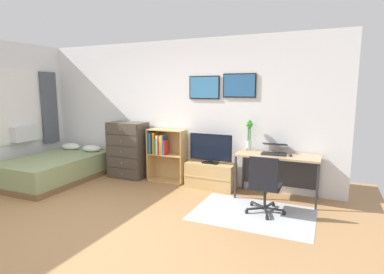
{
  "coord_description": "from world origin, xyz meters",
  "views": [
    {
      "loc": [
        2.69,
        -2.92,
        1.79
      ],
      "look_at": [
        0.72,
        1.5,
        1.03
      ],
      "focal_mm": 28.8,
      "sensor_mm": 36.0,
      "label": 1
    }
  ],
  "objects_px": {
    "tv_stand": "(211,175)",
    "bamboo_vase": "(249,134)",
    "bed": "(56,168)",
    "office_chair": "(264,184)",
    "dresser": "(128,150)",
    "computer_mouse": "(290,155)",
    "television": "(211,149)",
    "bookshelf": "(163,150)",
    "laptop": "(274,149)",
    "desk": "(278,162)"
  },
  "relations": [
    {
      "from": "tv_stand",
      "to": "laptop",
      "type": "xyz_separation_m",
      "value": [
        1.11,
        -0.0,
        0.57
      ]
    },
    {
      "from": "television",
      "to": "computer_mouse",
      "type": "bearing_deg",
      "value": -4.25
    },
    {
      "from": "tv_stand",
      "to": "television",
      "type": "relative_size",
      "value": 1.12
    },
    {
      "from": "dresser",
      "to": "desk",
      "type": "height_order",
      "value": "dresser"
    },
    {
      "from": "dresser",
      "to": "bamboo_vase",
      "type": "relative_size",
      "value": 2.17
    },
    {
      "from": "laptop",
      "to": "tv_stand",
      "type": "bearing_deg",
      "value": 176.46
    },
    {
      "from": "bed",
      "to": "office_chair",
      "type": "relative_size",
      "value": 2.38
    },
    {
      "from": "bookshelf",
      "to": "television",
      "type": "relative_size",
      "value": 1.29
    },
    {
      "from": "tv_stand",
      "to": "bamboo_vase",
      "type": "bearing_deg",
      "value": 9.04
    },
    {
      "from": "laptop",
      "to": "dresser",
      "type": "bearing_deg",
      "value": 176.79
    },
    {
      "from": "television",
      "to": "bamboo_vase",
      "type": "distance_m",
      "value": 0.73
    },
    {
      "from": "bed",
      "to": "bookshelf",
      "type": "distance_m",
      "value": 2.16
    },
    {
      "from": "dresser",
      "to": "office_chair",
      "type": "xyz_separation_m",
      "value": [
        2.92,
        -0.8,
        -0.11
      ]
    },
    {
      "from": "bookshelf",
      "to": "desk",
      "type": "bearing_deg",
      "value": -1.43
    },
    {
      "from": "office_chair",
      "to": "bamboo_vase",
      "type": "xyz_separation_m",
      "value": [
        -0.46,
        0.92,
        0.57
      ]
    },
    {
      "from": "tv_stand",
      "to": "laptop",
      "type": "bearing_deg",
      "value": -0.06
    },
    {
      "from": "desk",
      "to": "office_chair",
      "type": "xyz_separation_m",
      "value": [
        -0.06,
        -0.81,
        -0.14
      ]
    },
    {
      "from": "bed",
      "to": "desk",
      "type": "bearing_deg",
      "value": 9.38
    },
    {
      "from": "desk",
      "to": "bookshelf",
      "type": "bearing_deg",
      "value": 178.57
    },
    {
      "from": "television",
      "to": "bamboo_vase",
      "type": "xyz_separation_m",
      "value": [
        0.66,
        0.13,
        0.3
      ]
    },
    {
      "from": "desk",
      "to": "bamboo_vase",
      "type": "relative_size",
      "value": 2.51
    },
    {
      "from": "office_chair",
      "to": "dresser",
      "type": "bearing_deg",
      "value": 164.2
    },
    {
      "from": "tv_stand",
      "to": "bamboo_vase",
      "type": "relative_size",
      "value": 1.69
    },
    {
      "from": "bookshelf",
      "to": "laptop",
      "type": "height_order",
      "value": "bookshelf"
    },
    {
      "from": "television",
      "to": "desk",
      "type": "bearing_deg",
      "value": 0.86
    },
    {
      "from": "office_chair",
      "to": "laptop",
      "type": "xyz_separation_m",
      "value": [
        -0.0,
        0.82,
        0.35
      ]
    },
    {
      "from": "bed",
      "to": "television",
      "type": "bearing_deg",
      "value": 13.23
    },
    {
      "from": "tv_stand",
      "to": "laptop",
      "type": "distance_m",
      "value": 1.25
    },
    {
      "from": "dresser",
      "to": "office_chair",
      "type": "height_order",
      "value": "dresser"
    },
    {
      "from": "tv_stand",
      "to": "desk",
      "type": "relative_size",
      "value": 0.67
    },
    {
      "from": "bed",
      "to": "computer_mouse",
      "type": "distance_m",
      "value": 4.42
    },
    {
      "from": "tv_stand",
      "to": "bamboo_vase",
      "type": "height_order",
      "value": "bamboo_vase"
    },
    {
      "from": "office_chair",
      "to": "computer_mouse",
      "type": "bearing_deg",
      "value": 69.03
    },
    {
      "from": "bed",
      "to": "desk",
      "type": "xyz_separation_m",
      "value": [
        4.14,
        0.8,
        0.36
      ]
    },
    {
      "from": "tv_stand",
      "to": "computer_mouse",
      "type": "distance_m",
      "value": 1.48
    },
    {
      "from": "bookshelf",
      "to": "computer_mouse",
      "type": "relative_size",
      "value": 9.81
    },
    {
      "from": "desk",
      "to": "tv_stand",
      "type": "bearing_deg",
      "value": 179.78
    },
    {
      "from": "bed",
      "to": "laptop",
      "type": "bearing_deg",
      "value": 9.6
    },
    {
      "from": "bed",
      "to": "desk",
      "type": "distance_m",
      "value": 4.23
    },
    {
      "from": "laptop",
      "to": "desk",
      "type": "bearing_deg",
      "value": -6.32
    },
    {
      "from": "bed",
      "to": "bookshelf",
      "type": "bearing_deg",
      "value": 22.06
    },
    {
      "from": "dresser",
      "to": "television",
      "type": "distance_m",
      "value": 1.8
    },
    {
      "from": "bed",
      "to": "dresser",
      "type": "xyz_separation_m",
      "value": [
        1.17,
        0.79,
        0.32
      ]
    },
    {
      "from": "desk",
      "to": "bed",
      "type": "bearing_deg",
      "value": -169.09
    },
    {
      "from": "office_chair",
      "to": "bamboo_vase",
      "type": "distance_m",
      "value": 1.18
    },
    {
      "from": "tv_stand",
      "to": "bookshelf",
      "type": "bearing_deg",
      "value": 177.15
    },
    {
      "from": "bamboo_vase",
      "to": "dresser",
      "type": "bearing_deg",
      "value": -177.21
    },
    {
      "from": "office_chair",
      "to": "bed",
      "type": "bearing_deg",
      "value": 179.39
    },
    {
      "from": "bed",
      "to": "television",
      "type": "distance_m",
      "value": 3.1
    },
    {
      "from": "bookshelf",
      "to": "bed",
      "type": "bearing_deg",
      "value": -156.42
    }
  ]
}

